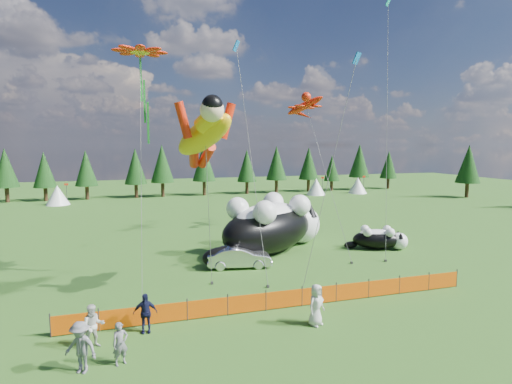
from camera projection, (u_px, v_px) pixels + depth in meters
The scene contains 18 objects.
ground at pixel (266, 289), 23.61m from camera, with size 160.00×160.00×0.00m, color #103409.
safety_fence at pixel (284, 299), 20.70m from camera, with size 22.06×0.06×1.10m.
tree_line at pixel (182, 172), 65.96m from camera, with size 90.00×4.00×8.00m, color black, non-canonical shape.
festival_tents at pixel (254, 189), 64.64m from camera, with size 50.00×3.20×2.80m, color white, non-canonical shape.
cat_large at pixel (273, 225), 31.64m from camera, with size 11.19×8.71×4.52m.
cat_small at pixel (379, 238), 32.51m from camera, with size 4.94×3.09×1.86m.
car at pixel (239, 257), 27.63m from camera, with size 1.55×4.43×1.46m, color silver.
spectator_a at pixel (120, 344), 15.37m from camera, with size 0.61×0.40×1.68m, color slate.
spectator_b at pixel (93, 326), 16.65m from camera, with size 0.91×0.53×1.86m, color beige.
spectator_c at pixel (145, 313), 18.01m from camera, with size 1.07×0.55×1.83m, color #121533.
spectator_d at pixel (81, 347), 14.78m from camera, with size 1.28×0.66×1.98m, color slate.
spectator_e at pixel (316, 305), 18.72m from camera, with size 0.96×0.63×1.97m, color beige.
superhero_kite at pixel (204, 135), 21.22m from camera, with size 6.27×6.38×11.26m.
gecko_kite at pixel (305, 106), 38.27m from camera, with size 5.75×14.74×16.62m.
flower_kite at pixel (140, 55), 22.51m from camera, with size 3.67×7.06×14.50m.
diamond_kite_a at pixel (238, 56), 27.51m from camera, with size 0.77×6.72×16.52m.
diamond_kite_b at pixel (388, 20), 33.36m from camera, with size 4.23×6.75×21.68m.
diamond_kite_c at pixel (354, 71), 23.03m from camera, with size 4.10×1.19×14.23m.
Camera 1 is at (-7.10, -21.65, 8.46)m, focal length 28.00 mm.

